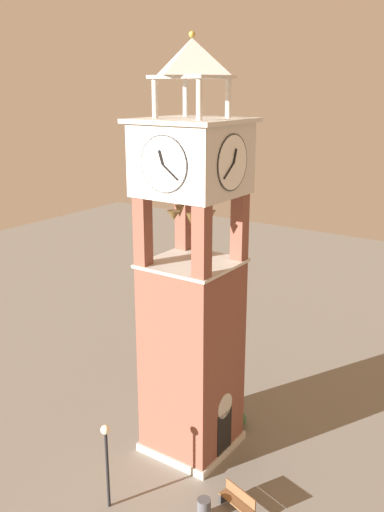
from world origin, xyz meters
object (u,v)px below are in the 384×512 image
at_px(park_bench, 238,501).
at_px(lamp_post, 106,450).
at_px(trash_bin, 204,508).
at_px(clock_tower, 192,294).

distance_m(park_bench, lamp_post, 5.33).
distance_m(lamp_post, trash_bin, 4.24).
height_order(park_bench, lamp_post, lamp_post).
relative_size(park_bench, trash_bin, 2.07).
xyz_separation_m(clock_tower, park_bench, (-2.47, -3.81, -6.76)).
xyz_separation_m(clock_tower, trash_bin, (-3.46, -2.92, -6.84)).
bearing_deg(trash_bin, lamp_post, 115.09).
bearing_deg(park_bench, lamp_post, 121.12).
height_order(park_bench, trash_bin, park_bench).
relative_size(park_bench, lamp_post, 0.47).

